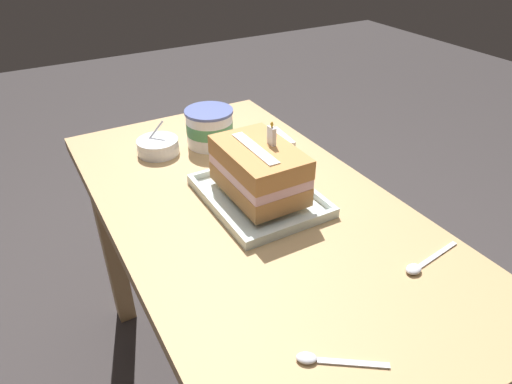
{
  "coord_description": "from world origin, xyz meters",
  "views": [
    {
      "loc": [
        0.77,
        -0.43,
        1.36
      ],
      "look_at": [
        -0.01,
        0.01,
        0.77
      ],
      "focal_mm": 32.01,
      "sensor_mm": 36.0,
      "label": 1
    }
  ],
  "objects_px": {
    "foil_tray": "(259,197)",
    "serving_spoon_by_bowls": "(320,359)",
    "bowl_stack": "(158,146)",
    "napkin_pile": "(269,141)",
    "birthday_cake": "(259,170)",
    "ice_cream_tub": "(210,127)",
    "serving_spoon_near_tray": "(419,266)"
  },
  "relations": [
    {
      "from": "foil_tray",
      "to": "serving_spoon_by_bowls",
      "type": "bearing_deg",
      "value": -18.24
    },
    {
      "from": "bowl_stack",
      "to": "serving_spoon_by_bowls",
      "type": "distance_m",
      "value": 0.79
    },
    {
      "from": "napkin_pile",
      "to": "birthday_cake",
      "type": "bearing_deg",
      "value": -35.69
    },
    {
      "from": "bowl_stack",
      "to": "ice_cream_tub",
      "type": "relative_size",
      "value": 0.85
    },
    {
      "from": "foil_tray",
      "to": "ice_cream_tub",
      "type": "relative_size",
      "value": 2.23
    },
    {
      "from": "foil_tray",
      "to": "napkin_pile",
      "type": "relative_size",
      "value": 2.45
    },
    {
      "from": "foil_tray",
      "to": "napkin_pile",
      "type": "xyz_separation_m",
      "value": [
        -0.24,
        0.17,
        0.0
      ]
    },
    {
      "from": "ice_cream_tub",
      "to": "serving_spoon_near_tray",
      "type": "xyz_separation_m",
      "value": [
        0.69,
        0.13,
        -0.05
      ]
    },
    {
      "from": "ice_cream_tub",
      "to": "serving_spoon_near_tray",
      "type": "distance_m",
      "value": 0.71
    },
    {
      "from": "birthday_cake",
      "to": "bowl_stack",
      "type": "xyz_separation_m",
      "value": [
        -0.35,
        -0.13,
        -0.06
      ]
    },
    {
      "from": "serving_spoon_by_bowls",
      "to": "ice_cream_tub",
      "type": "bearing_deg",
      "value": 167.58
    },
    {
      "from": "bowl_stack",
      "to": "napkin_pile",
      "type": "height_order",
      "value": "bowl_stack"
    },
    {
      "from": "foil_tray",
      "to": "ice_cream_tub",
      "type": "height_order",
      "value": "ice_cream_tub"
    },
    {
      "from": "foil_tray",
      "to": "serving_spoon_near_tray",
      "type": "xyz_separation_m",
      "value": [
        0.37,
        0.15,
        -0.0
      ]
    },
    {
      "from": "birthday_cake",
      "to": "serving_spoon_near_tray",
      "type": "relative_size",
      "value": 1.45
    },
    {
      "from": "foil_tray",
      "to": "ice_cream_tub",
      "type": "bearing_deg",
      "value": 175.94
    },
    {
      "from": "serving_spoon_by_bowls",
      "to": "serving_spoon_near_tray",
      "type": "bearing_deg",
      "value": 104.66
    },
    {
      "from": "birthday_cake",
      "to": "napkin_pile",
      "type": "relative_size",
      "value": 1.82
    },
    {
      "from": "serving_spoon_near_tray",
      "to": "serving_spoon_by_bowls",
      "type": "distance_m",
      "value": 0.31
    },
    {
      "from": "foil_tray",
      "to": "bowl_stack",
      "type": "height_order",
      "value": "bowl_stack"
    },
    {
      "from": "serving_spoon_near_tray",
      "to": "napkin_pile",
      "type": "distance_m",
      "value": 0.61
    },
    {
      "from": "birthday_cake",
      "to": "serving_spoon_near_tray",
      "type": "xyz_separation_m",
      "value": [
        0.37,
        0.15,
        -0.08
      ]
    },
    {
      "from": "birthday_cake",
      "to": "napkin_pile",
      "type": "height_order",
      "value": "birthday_cake"
    },
    {
      "from": "bowl_stack",
      "to": "serving_spoon_by_bowls",
      "type": "relative_size",
      "value": 0.92
    },
    {
      "from": "birthday_cake",
      "to": "serving_spoon_near_tray",
      "type": "distance_m",
      "value": 0.4
    },
    {
      "from": "ice_cream_tub",
      "to": "serving_spoon_by_bowls",
      "type": "height_order",
      "value": "ice_cream_tub"
    },
    {
      "from": "serving_spoon_near_tray",
      "to": "serving_spoon_by_bowls",
      "type": "bearing_deg",
      "value": -75.34
    },
    {
      "from": "birthday_cake",
      "to": "serving_spoon_by_bowls",
      "type": "bearing_deg",
      "value": -18.25
    },
    {
      "from": "ice_cream_tub",
      "to": "serving_spoon_near_tray",
      "type": "relative_size",
      "value": 0.87
    },
    {
      "from": "serving_spoon_by_bowls",
      "to": "birthday_cake",
      "type": "bearing_deg",
      "value": 161.75
    },
    {
      "from": "bowl_stack",
      "to": "napkin_pile",
      "type": "xyz_separation_m",
      "value": [
        0.11,
        0.3,
        -0.01
      ]
    },
    {
      "from": "foil_tray",
      "to": "serving_spoon_near_tray",
      "type": "height_order",
      "value": "foil_tray"
    }
  ]
}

